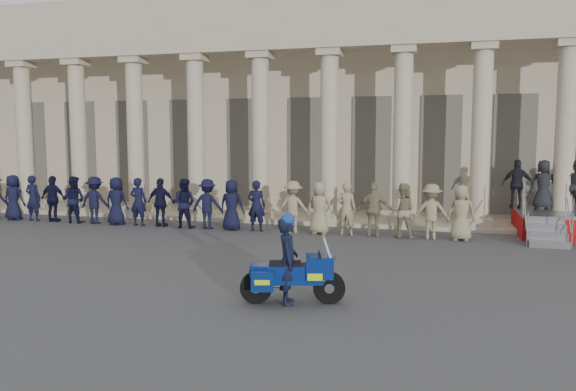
{
  "coord_description": "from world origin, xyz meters",
  "views": [
    {
      "loc": [
        5.12,
        -12.01,
        3.24
      ],
      "look_at": [
        1.16,
        2.8,
        1.6
      ],
      "focal_mm": 35.0,
      "sensor_mm": 36.0,
      "label": 1
    }
  ],
  "objects": [
    {
      "name": "ground",
      "position": [
        0.0,
        0.0,
        0.0
      ],
      "size": [
        90.0,
        90.0,
        0.0
      ],
      "primitive_type": "plane",
      "color": "#3C3C3E",
      "rests_on": "ground"
    },
    {
      "name": "motorcycle",
      "position": [
        2.49,
        -1.75,
        0.57
      ],
      "size": [
        2.01,
        1.03,
        1.31
      ],
      "rotation": [
        0.0,
        0.0,
        0.25
      ],
      "color": "black",
      "rests_on": "ground"
    },
    {
      "name": "rider",
      "position": [
        2.38,
        -1.78,
        0.88
      ],
      "size": [
        0.54,
        0.69,
        1.78
      ],
      "rotation": [
        0.0,
        0.0,
        1.82
      ],
      "color": "black",
      "rests_on": "ground"
    },
    {
      "name": "officer_rank",
      "position": [
        -3.76,
        5.95,
        0.87
      ],
      "size": [
        20.11,
        0.66,
        1.74
      ],
      "color": "black",
      "rests_on": "ground"
    },
    {
      "name": "building",
      "position": [
        -0.0,
        14.74,
        4.52
      ],
      "size": [
        40.0,
        12.5,
        9.0
      ],
      "color": "tan",
      "rests_on": "ground"
    }
  ]
}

